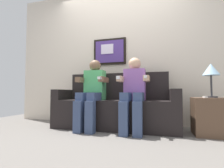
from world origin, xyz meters
TOP-DOWN VIEW (x-y plane):
  - ground_plane at (0.00, 0.00)m, footprint 5.66×5.66m
  - back_wall_assembly at (-0.01, 0.76)m, footprint 4.36×0.10m
  - couch at (0.00, 0.33)m, footprint 1.96×0.58m
  - person_on_left at (-0.33, 0.16)m, footprint 0.46×0.56m
  - person_on_right at (0.33, 0.16)m, footprint 0.46×0.56m
  - side_table_right at (1.33, 0.22)m, footprint 0.40×0.40m
  - table_lamp at (1.37, 0.22)m, footprint 0.22×0.22m
  - spare_remote_on_table at (1.27, 0.16)m, footprint 0.04×0.13m

SIDE VIEW (x-z plane):
  - ground_plane at x=0.00m, z-range 0.00..0.00m
  - side_table_right at x=1.33m, z-range 0.00..0.50m
  - couch at x=0.00m, z-range -0.14..0.76m
  - spare_remote_on_table at x=1.27m, z-range 0.50..0.52m
  - person_on_left at x=-0.33m, z-range 0.05..1.16m
  - person_on_right at x=0.33m, z-range 0.05..1.16m
  - table_lamp at x=1.37m, z-range 0.63..1.09m
  - back_wall_assembly at x=-0.01m, z-range 0.00..2.60m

